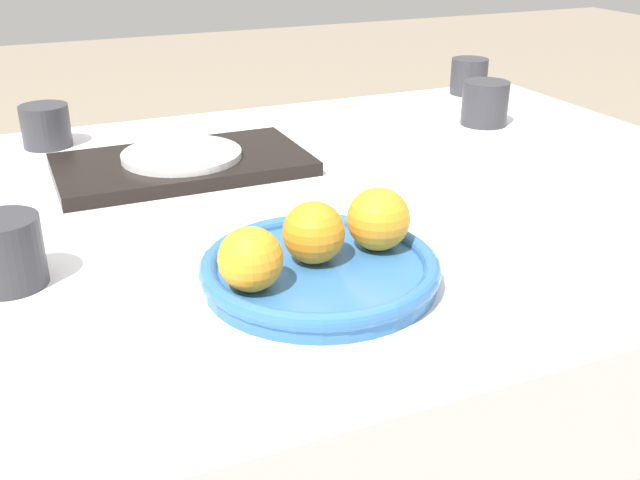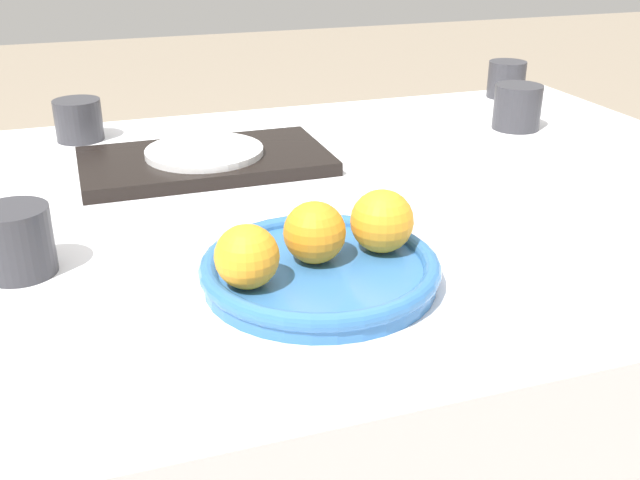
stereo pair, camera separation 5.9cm
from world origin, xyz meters
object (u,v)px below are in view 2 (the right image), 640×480
object	(u,v)px
orange_1	(247,257)
cup_3	(17,241)
orange_2	(382,221)
cup_0	(79,120)
fruit_platter	(320,270)
orange_0	(315,232)
cup_1	(506,79)
cup_2	(517,107)
side_plate	(204,151)
napkin	(357,125)
serving_tray	(205,161)

from	to	relation	value
orange_1	cup_3	world-z (taller)	orange_1
orange_2	cup_0	xyz separation A→B (m)	(-0.29, 0.61, -0.02)
fruit_platter	orange_0	distance (m)	0.04
cup_1	cup_2	bearing A→B (deg)	-117.07
side_plate	cup_3	world-z (taller)	cup_3
orange_0	napkin	distance (m)	0.59
orange_2	napkin	world-z (taller)	orange_2
fruit_platter	cup_0	bearing A→B (deg)	109.01
side_plate	fruit_platter	bearing A→B (deg)	-84.03
serving_tray	napkin	size ratio (longest dim) A/B	2.82
orange_2	cup_2	size ratio (longest dim) A/B	0.83
orange_0	cup_3	world-z (taller)	orange_0
orange_1	orange_2	world-z (taller)	orange_2
serving_tray	cup_1	size ratio (longest dim) A/B	4.86
orange_0	cup_3	distance (m)	0.32
orange_2	cup_1	distance (m)	0.84
cup_3	napkin	world-z (taller)	cup_3
serving_tray	cup_2	distance (m)	0.56
cup_0	cup_2	bearing A→B (deg)	-13.44
orange_0	cup_3	size ratio (longest dim) A/B	0.86
cup_3	orange_1	bearing A→B (deg)	-34.30
orange_0	side_plate	distance (m)	0.40
orange_2	side_plate	xyz separation A→B (m)	(-0.12, 0.40, -0.03)
cup_1	cup_3	world-z (taller)	cup_3
fruit_platter	orange_1	size ratio (longest dim) A/B	3.94
orange_1	orange_0	bearing A→B (deg)	22.03
orange_0	serving_tray	bearing A→B (deg)	95.90
orange_2	side_plate	distance (m)	0.41
orange_1	napkin	distance (m)	0.65
serving_tray	side_plate	world-z (taller)	side_plate
orange_1	cup_0	distance (m)	0.65
fruit_platter	side_plate	world-z (taller)	same
orange_0	cup_0	distance (m)	0.64
cup_1	napkin	distance (m)	0.39
serving_tray	orange_1	bearing A→B (deg)	-95.07
cup_0	napkin	size ratio (longest dim) A/B	0.60
cup_1	orange_0	bearing A→B (deg)	-134.06
orange_1	cup_1	xyz separation A→B (m)	(0.70, 0.68, -0.02)
fruit_platter	cup_2	bearing A→B (deg)	40.96
cup_3	cup_2	bearing A→B (deg)	21.55
napkin	orange_0	bearing A→B (deg)	-115.59
serving_tray	napkin	bearing A→B (deg)	23.87
cup_1	cup_3	distance (m)	1.06
orange_0	orange_2	bearing A→B (deg)	1.78
orange_2	serving_tray	world-z (taller)	orange_2
cup_2	orange_0	bearing A→B (deg)	-139.92
orange_2	fruit_platter	bearing A→B (deg)	-168.94
side_plate	orange_1	bearing A→B (deg)	-95.07
cup_0	fruit_platter	bearing A→B (deg)	-70.99
fruit_platter	orange_0	bearing A→B (deg)	98.32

